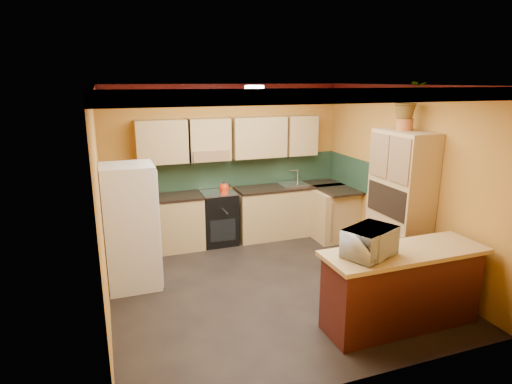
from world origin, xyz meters
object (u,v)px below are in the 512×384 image
base_cabinets_back (252,215)px  breakfast_bar (401,290)px  stove (218,218)px  fridge (131,227)px  microwave (370,242)px  pantry (400,206)px

base_cabinets_back → breakfast_bar: (0.67, -3.24, 0.00)m
base_cabinets_back → breakfast_bar: bearing=-78.4°
stove → fridge: bearing=-142.7°
base_cabinets_back → breakfast_bar: size_ratio=2.03×
breakfast_bar → microwave: bearing=180.0°
breakfast_bar → microwave: microwave is taller
stove → breakfast_bar: 3.49m
stove → microwave: 3.40m
fridge → microwave: fridge is taller
stove → breakfast_bar: stove is taller
base_cabinets_back → pantry: (1.46, -2.11, 0.61)m
fridge → pantry: pantry is taller
base_cabinets_back → fridge: bearing=-151.6°
base_cabinets_back → breakfast_bar: 3.31m
pantry → fridge: bearing=165.2°
microwave → fridge: bearing=113.4°
fridge → breakfast_bar: (2.80, -2.08, -0.41)m
stove → breakfast_bar: size_ratio=0.51×
base_cabinets_back → stove: bearing=-180.0°
fridge → breakfast_bar: bearing=-36.6°
pantry → breakfast_bar: bearing=-125.1°
base_cabinets_back → fridge: 2.46m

